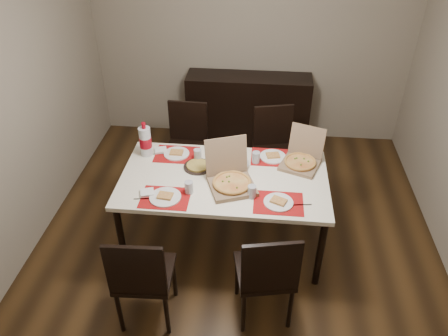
{
  "coord_description": "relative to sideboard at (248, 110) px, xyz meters",
  "views": [
    {
      "loc": [
        0.18,
        -3.1,
        3.01
      ],
      "look_at": [
        -0.12,
        -0.06,
        0.85
      ],
      "focal_mm": 35.0,
      "sensor_mm": 36.0,
      "label": 1
    }
  ],
  "objects": [
    {
      "name": "ground",
      "position": [
        0.0,
        -1.78,
        -0.46
      ],
      "size": [
        3.8,
        4.0,
        0.02
      ],
      "primitive_type": "cube",
      "color": "#3D2813",
      "rests_on": "ground"
    },
    {
      "name": "room_walls",
      "position": [
        0.0,
        -1.35,
        1.28
      ],
      "size": [
        3.84,
        4.02,
        2.62
      ],
      "color": "gray",
      "rests_on": "ground"
    },
    {
      "name": "sideboard",
      "position": [
        0.0,
        0.0,
        0.0
      ],
      "size": [
        1.5,
        0.4,
        0.9
      ],
      "primitive_type": "cube",
      "color": "black",
      "rests_on": "ground"
    },
    {
      "name": "dining_table",
      "position": [
        -0.12,
        -1.84,
        0.23
      ],
      "size": [
        1.8,
        1.0,
        0.75
      ],
      "color": "white",
      "rests_on": "ground"
    },
    {
      "name": "chair_near_left",
      "position": [
        -0.63,
        -2.79,
        0.06
      ],
      "size": [
        0.44,
        0.44,
        0.93
      ],
      "color": "black",
      "rests_on": "ground"
    },
    {
      "name": "chair_near_right",
      "position": [
        0.28,
        -2.67,
        0.06
      ],
      "size": [
        0.5,
        0.5,
        0.93
      ],
      "color": "black",
      "rests_on": "ground"
    },
    {
      "name": "chair_far_left",
      "position": [
        -0.62,
        -0.91,
        0.06
      ],
      "size": [
        0.43,
        0.43,
        0.93
      ],
      "color": "black",
      "rests_on": "ground"
    },
    {
      "name": "chair_far_right",
      "position": [
        0.33,
        -0.91,
        0.06
      ],
      "size": [
        0.51,
        0.51,
        0.93
      ],
      "color": "black",
      "rests_on": "ground"
    },
    {
      "name": "setting_near_left",
      "position": [
        -0.54,
        -2.15,
        0.32
      ],
      "size": [
        0.47,
        0.3,
        0.11
      ],
      "color": "#AD0B0E",
      "rests_on": "dining_table"
    },
    {
      "name": "setting_near_right",
      "position": [
        0.29,
        -2.13,
        0.32
      ],
      "size": [
        0.52,
        0.3,
        0.11
      ],
      "color": "#AD0B0E",
      "rests_on": "dining_table"
    },
    {
      "name": "setting_far_left",
      "position": [
        -0.56,
        -1.54,
        0.32
      ],
      "size": [
        0.5,
        0.3,
        0.11
      ],
      "color": "#AD0B0E",
      "rests_on": "dining_table"
    },
    {
      "name": "setting_far_right",
      "position": [
        0.26,
        -1.51,
        0.32
      ],
      "size": [
        0.49,
        0.3,
        0.11
      ],
      "color": "#AD0B0E",
      "rests_on": "dining_table"
    },
    {
      "name": "napkin_loose",
      "position": [
        -0.12,
        -1.94,
        0.31
      ],
      "size": [
        0.16,
        0.16,
        0.02
      ],
      "primitive_type": "cube",
      "rotation": [
        0.0,
        0.0,
        0.76
      ],
      "color": "white",
      "rests_on": "dining_table"
    },
    {
      "name": "pizza_box_center",
      "position": [
        -0.05,
        -1.94,
        0.36
      ],
      "size": [
        0.48,
        0.51,
        0.37
      ],
      "color": "#7D6248",
      "rests_on": "dining_table"
    },
    {
      "name": "pizza_box_right",
      "position": [
        0.55,
        -1.57,
        0.35
      ],
      "size": [
        0.42,
        0.44,
        0.32
      ],
      "color": "#7D6248",
      "rests_on": "dining_table"
    },
    {
      "name": "faina_plate",
      "position": [
        -0.37,
        -1.71,
        0.31
      ],
      "size": [
        0.26,
        0.26,
        0.03
      ],
      "color": "black",
      "rests_on": "dining_table"
    },
    {
      "name": "dip_bowl",
      "position": [
        0.02,
        -1.65,
        0.32
      ],
      "size": [
        0.14,
        0.14,
        0.03
      ],
      "primitive_type": "imported",
      "rotation": [
        0.0,
        0.0,
        0.08
      ],
      "color": "white",
      "rests_on": "dining_table"
    },
    {
      "name": "soda_bottle",
      "position": [
        -0.87,
        -1.55,
        0.44
      ],
      "size": [
        0.11,
        0.11,
        0.34
      ],
      "color": "silver",
      "rests_on": "dining_table"
    }
  ]
}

